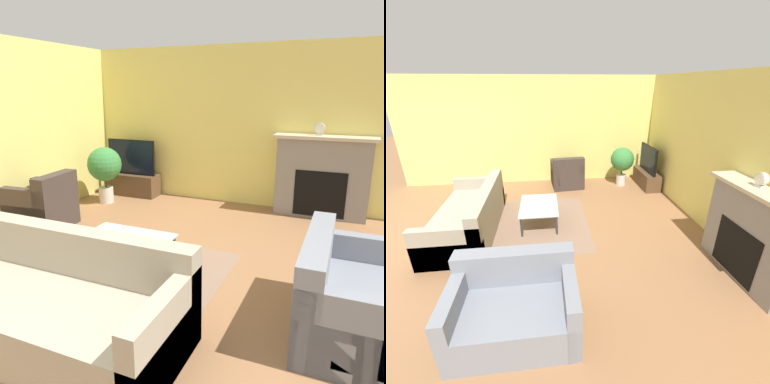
% 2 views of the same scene
% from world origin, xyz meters
% --- Properties ---
extents(wall_back, '(8.38, 0.06, 2.70)m').
position_xyz_m(wall_back, '(0.00, 5.05, 1.35)').
color(wall_back, '#EADB72').
rests_on(wall_back, ground_plane).
extents(area_rug, '(2.20, 1.90, 0.00)m').
position_xyz_m(area_rug, '(-0.32, 1.96, 0.00)').
color(area_rug, '#896B56').
rests_on(area_rug, ground_plane).
extents(fireplace, '(1.52, 0.41, 1.29)m').
position_xyz_m(fireplace, '(1.50, 4.84, 0.67)').
color(fireplace, gray).
rests_on(fireplace, ground_plane).
extents(tv_stand, '(1.04, 0.38, 0.41)m').
position_xyz_m(tv_stand, '(-1.94, 4.75, 0.20)').
color(tv_stand, brown).
rests_on(tv_stand, ground_plane).
extents(tv, '(0.98, 0.06, 0.66)m').
position_xyz_m(tv, '(-1.94, 4.74, 0.74)').
color(tv, black).
rests_on(tv, tv_stand).
extents(couch_sectional, '(2.22, 0.99, 0.82)m').
position_xyz_m(couch_sectional, '(-0.19, 0.76, 0.28)').
color(couch_sectional, '#9E937F').
rests_on(couch_sectional, ground_plane).
extents(couch_loveseat, '(0.87, 1.30, 0.82)m').
position_xyz_m(couch_loveseat, '(2.00, 1.77, 0.29)').
color(couch_loveseat, gray).
rests_on(couch_loveseat, ground_plane).
extents(armchair_by_window, '(0.82, 0.83, 0.82)m').
position_xyz_m(armchair_by_window, '(-2.16, 2.69, 0.30)').
color(armchair_by_window, '#3D332D').
rests_on(armchair_by_window, ground_plane).
extents(coffee_table, '(1.00, 0.70, 0.39)m').
position_xyz_m(coffee_table, '(-0.32, 1.99, 0.35)').
color(coffee_table, '#333338').
rests_on(coffee_table, ground_plane).
extents(potted_plant, '(0.60, 0.60, 1.00)m').
position_xyz_m(potted_plant, '(-2.09, 4.11, 0.65)').
color(potted_plant, beige).
rests_on(potted_plant, ground_plane).
extents(mantel_clock, '(0.16, 0.07, 0.19)m').
position_xyz_m(mantel_clock, '(1.40, 4.84, 1.39)').
color(mantel_clock, beige).
rests_on(mantel_clock, fireplace).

